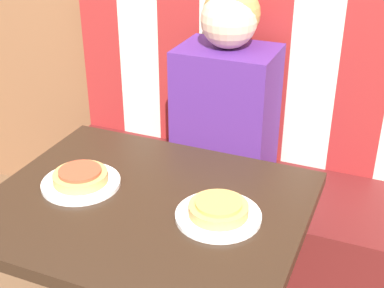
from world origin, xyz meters
TOP-DOWN VIEW (x-y plane):
  - booth_seat at (0.00, 0.62)m, footprint 1.37×0.50m
  - booth_backrest at (-0.00, 0.83)m, footprint 1.37×0.08m
  - dining_table at (0.00, 0.00)m, footprint 0.80×0.65m
  - person at (0.00, 0.62)m, footprint 0.33×0.25m
  - plate_left at (-0.20, 0.01)m, footprint 0.21×0.21m
  - plate_right at (0.20, 0.01)m, footprint 0.21×0.21m
  - pizza_left at (-0.20, 0.01)m, footprint 0.15×0.15m
  - pizza_right at (0.20, 0.01)m, footprint 0.15×0.15m

SIDE VIEW (x-z plane):
  - booth_seat at x=0.00m, z-range 0.00..0.47m
  - dining_table at x=0.00m, z-range 0.24..0.96m
  - plate_left at x=-0.20m, z-range 0.72..0.73m
  - plate_right at x=0.20m, z-range 0.72..0.73m
  - pizza_left at x=-0.20m, z-range 0.73..0.77m
  - pizza_right at x=0.20m, z-range 0.73..0.77m
  - person at x=0.00m, z-range 0.45..1.14m
  - booth_backrest at x=0.00m, z-range 0.47..1.13m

